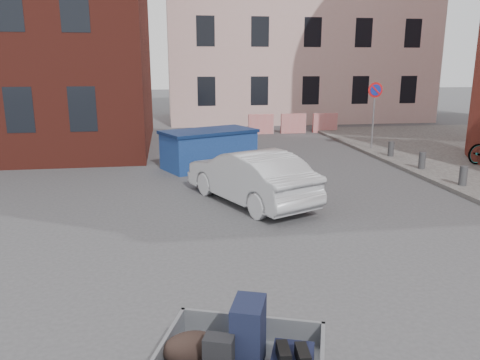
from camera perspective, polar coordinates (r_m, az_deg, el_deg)
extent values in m
plane|color=#38383A|center=(9.28, 5.70, -8.01)|extent=(120.00, 120.00, 0.00)
cube|color=#D1A9A1|center=(31.62, 6.68, 20.26)|extent=(16.00, 8.00, 14.00)
cylinder|color=gray|center=(19.73, 15.95, 7.47)|extent=(0.07, 0.07, 2.60)
cylinder|color=red|center=(19.63, 16.18, 10.50)|extent=(0.60, 0.03, 0.60)
cylinder|color=navy|center=(19.62, 16.21, 10.50)|extent=(0.44, 0.03, 0.44)
cylinder|color=#3A3A3D|center=(14.64, 25.56, 0.47)|extent=(0.22, 0.22, 0.55)
cylinder|color=#3A3A3D|center=(16.46, 21.32, 2.24)|extent=(0.22, 0.22, 0.55)
cylinder|color=#3A3A3D|center=(18.35, 17.93, 3.64)|extent=(0.22, 0.22, 0.55)
cube|color=red|center=(23.98, 2.58, 6.82)|extent=(1.30, 0.18, 1.00)
cube|color=red|center=(24.37, 6.53, 6.86)|extent=(1.30, 0.18, 1.00)
cube|color=red|center=(24.87, 10.33, 6.87)|extent=(1.30, 0.18, 1.00)
cube|color=slate|center=(5.14, -8.81, -19.45)|extent=(0.41, 1.05, 0.28)
cube|color=slate|center=(5.40, 1.37, -17.46)|extent=(1.52, 0.58, 0.28)
cube|color=slate|center=(5.84, 1.99, -17.61)|extent=(0.31, 0.69, 0.06)
cube|color=#151B34|center=(4.88, 1.02, -18.30)|extent=(0.43, 0.52, 0.70)
ellipsoid|color=black|center=(5.00, -5.81, -19.83)|extent=(0.69, 0.54, 0.36)
cube|color=black|center=(4.74, -2.59, -21.03)|extent=(0.32, 0.26, 0.48)
ellipsoid|color=blue|center=(5.27, 0.47, -18.60)|extent=(0.44, 0.40, 0.24)
cube|color=black|center=(4.70, 5.32, -20.32)|extent=(0.13, 0.28, 0.13)
cube|color=black|center=(4.69, 7.66, -20.46)|extent=(0.13, 0.28, 0.13)
cube|color=navy|center=(16.04, -3.80, 3.63)|extent=(3.35, 2.60, 1.20)
cube|color=navy|center=(15.93, -3.84, 5.94)|extent=(3.49, 2.74, 0.10)
imported|color=#B0B2B7|center=(11.91, 1.19, 0.46)|extent=(3.04, 4.37, 1.37)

